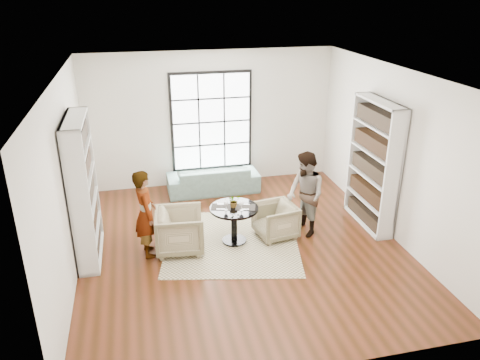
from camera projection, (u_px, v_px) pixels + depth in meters
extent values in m
plane|color=#562614|center=(242.00, 245.00, 8.27)|extent=(6.00, 6.00, 0.00)
plane|color=silver|center=(211.00, 119.00, 10.38)|extent=(5.50, 0.00, 5.50)
plane|color=silver|center=(66.00, 181.00, 7.12)|extent=(0.00, 6.00, 6.00)
plane|color=silver|center=(393.00, 154.00, 8.26)|extent=(0.00, 6.00, 6.00)
plane|color=silver|center=(306.00, 265.00, 4.99)|extent=(5.50, 0.00, 5.50)
plane|color=white|center=(242.00, 74.00, 7.11)|extent=(6.00, 6.00, 0.00)
cube|color=black|center=(211.00, 122.00, 10.38)|extent=(1.82, 0.06, 2.22)
cube|color=white|center=(212.00, 122.00, 10.35)|extent=(1.70, 0.02, 2.10)
cube|color=#C3B492|center=(232.00, 242.00, 8.38)|extent=(2.75, 2.75, 0.01)
cylinder|color=black|center=(234.00, 240.00, 8.39)|extent=(0.43, 0.43, 0.04)
cylinder|color=black|center=(234.00, 225.00, 8.27)|extent=(0.11, 0.11, 0.60)
cylinder|color=black|center=(234.00, 208.00, 8.14)|extent=(0.85, 0.85, 0.04)
imported|color=gray|center=(213.00, 179.00, 10.34)|extent=(2.00, 0.79, 0.58)
imported|color=#C5C08D|center=(180.00, 231.00, 8.00)|extent=(0.88, 0.86, 0.74)
imported|color=#C0B189|center=(275.00, 221.00, 8.46)|extent=(0.80, 0.78, 0.63)
imported|color=gray|center=(146.00, 213.00, 7.74)|extent=(0.43, 0.60, 1.52)
imported|color=gray|center=(305.00, 194.00, 8.39)|extent=(0.72, 0.86, 1.56)
cube|color=black|center=(221.00, 207.00, 8.14)|extent=(0.40, 0.34, 0.01)
cube|color=black|center=(245.00, 207.00, 8.13)|extent=(0.40, 0.34, 0.01)
cylinder|color=silver|center=(226.00, 210.00, 8.04)|extent=(0.06, 0.06, 0.01)
cylinder|color=silver|center=(226.00, 207.00, 8.02)|extent=(0.01, 0.01, 0.10)
sphere|color=maroon|center=(226.00, 203.00, 7.99)|extent=(0.07, 0.07, 0.07)
ellipsoid|color=white|center=(226.00, 203.00, 7.99)|extent=(0.08, 0.08, 0.09)
cylinder|color=silver|center=(241.00, 210.00, 8.02)|extent=(0.06, 0.06, 0.01)
cylinder|color=silver|center=(242.00, 208.00, 8.01)|extent=(0.01, 0.01, 0.10)
sphere|color=maroon|center=(242.00, 204.00, 7.98)|extent=(0.07, 0.07, 0.07)
ellipsoid|color=white|center=(242.00, 204.00, 7.98)|extent=(0.08, 0.08, 0.09)
imported|color=gray|center=(234.00, 201.00, 8.11)|extent=(0.26, 0.24, 0.23)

